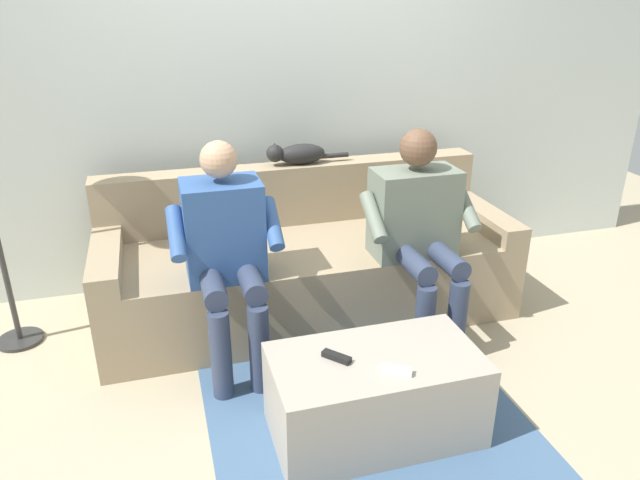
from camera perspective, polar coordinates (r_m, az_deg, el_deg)
The scene contains 10 objects.
ground_plane at distance 3.05m, azimuth 2.31°, elevation -12.97°, with size 8.00×8.00×0.00m, color tan.
back_wall at distance 3.76m, azimuth -3.92°, elevation 16.90°, with size 5.49×0.06×2.78m, color silver.
couch at distance 3.51m, azimuth -1.37°, elevation -2.30°, with size 2.34×0.87×0.81m.
coffee_table at distance 2.62m, azimuth 5.28°, elevation -14.61°, with size 0.88×0.48×0.39m.
person_left_seated at distance 3.16m, azimuth 9.47°, elevation 1.54°, with size 0.60×0.57×1.14m.
person_right_seated at distance 2.91m, azimuth -9.04°, elevation -0.37°, with size 0.53×0.56×1.14m.
cat_on_backrest at distance 3.58m, azimuth -2.21°, elevation 8.28°, with size 0.51×0.13×0.13m.
remote_white at distance 2.42m, azimuth 7.42°, elevation -12.31°, with size 0.12×0.04×0.03m, color white.
remote_black at distance 2.48m, azimuth 1.59°, elevation -11.15°, with size 0.13×0.04×0.02m, color black.
floor_rug at distance 2.83m, azimuth 4.17°, elevation -16.14°, with size 1.40×1.49×0.01m, color #426084.
Camera 1 is at (0.79, 2.93, 1.80)m, focal length 33.31 mm.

